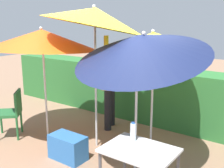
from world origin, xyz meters
name	(u,v)px	position (x,y,z in m)	size (l,w,h in m)	color
ground_plane	(102,150)	(0.00, 0.00, 0.00)	(24.00, 24.00, 0.00)	#937056
hedge_row	(152,94)	(0.00, 1.77, 0.58)	(8.00, 0.70, 1.17)	#2D7033
umbrella_rainbow	(94,17)	(-0.20, 0.10, 2.21)	(1.75, 1.72, 2.59)	silver
umbrella_orange	(153,41)	(0.64, 0.52, 1.85)	(1.48, 1.47, 2.08)	silver
umbrella_yellow	(140,46)	(0.81, -0.18, 1.82)	(1.87, 1.88, 2.25)	silver
umbrella_navy	(42,39)	(-1.17, -0.17, 1.83)	(2.00, 2.01, 2.06)	silver
person_vendor	(110,83)	(-0.49, 0.90, 0.93)	(0.33, 0.55, 1.88)	black
chair_plastic	(12,111)	(-1.70, -0.54, 0.51)	(0.62, 0.62, 0.89)	#236633
cooler_box	(68,147)	(-0.25, -0.55, 0.20)	(0.59, 0.33, 0.40)	#2D6BB7
crate_cardboard	(67,146)	(-0.33, -0.49, 0.17)	(0.46, 0.30, 0.33)	#9E7A4C
folding_table	(139,157)	(1.26, -0.92, 0.67)	(0.80, 0.60, 0.76)	#4C4C51
bottle_water	(133,132)	(1.08, -0.78, 0.88)	(0.07, 0.07, 0.24)	silver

